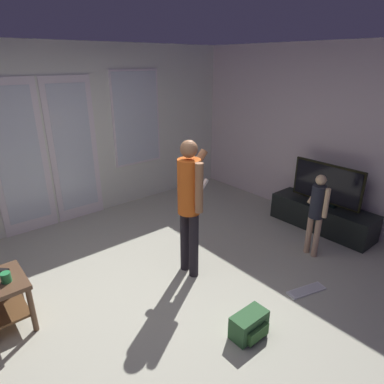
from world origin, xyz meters
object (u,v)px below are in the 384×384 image
Objects in this scene: loose_keyboard at (306,290)px; tv_stand at (322,216)px; person_adult at (190,198)px; backpack at (250,325)px; person_child at (317,208)px; flat_screen_tv at (327,184)px; cup_near_edge at (6,277)px.

tv_stand is at bearing 25.27° from loose_keyboard.
person_adult is 1.59m from loose_keyboard.
backpack is at bearing -163.85° from tv_stand.
backpack is at bearing -101.20° from person_adult.
person_child is (1.42, -0.69, -0.30)m from person_adult.
flat_screen_tv is at bearing 16.24° from backpack.
person_adult reaches higher than backpack.
person_child is 3.06× the size of backpack.
tv_stand is 1.44× the size of flat_screen_tv.
cup_near_edge is at bearing 150.04° from loose_keyboard.
person_adult is 3.39× the size of loose_keyboard.
person_adult is 1.61m from person_child.
person_adult is at bearing 169.50° from flat_screen_tv.
tv_stand is 4.21× the size of backpack.
backpack reaches higher than loose_keyboard.
flat_screen_tv is 2.20m from person_adult.
person_adult reaches higher than tv_stand.
flat_screen_tv reaches higher than cup_near_edge.
flat_screen_tv is 4.01m from cup_near_edge.
person_adult is at bearing 123.56° from loose_keyboard.
person_child is 1.02m from loose_keyboard.
person_adult is 1.47× the size of person_child.
person_child reaches higher than flat_screen_tv.
cup_near_edge is (-3.93, 0.76, -0.14)m from flat_screen_tv.
person_adult is 17.25× the size of cup_near_edge.
tv_stand is at bearing -65.70° from flat_screen_tv.
tv_stand is 2.31m from person_adult.
tv_stand is at bearing 16.15° from backpack.
cup_near_edge reaches higher than backpack.
backpack is 0.94m from loose_keyboard.
person_adult is (-2.15, 0.40, 0.74)m from tv_stand.
loose_keyboard is (0.93, 0.01, -0.10)m from backpack.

